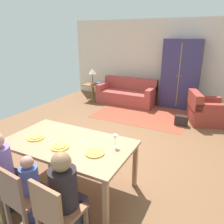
# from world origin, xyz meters

# --- Properties ---
(ground_plane) EXTENTS (7.10, 6.10, 0.02)m
(ground_plane) POSITION_xyz_m (0.00, 0.45, -0.01)
(ground_plane) COLOR brown
(back_wall) EXTENTS (7.10, 0.10, 2.70)m
(back_wall) POSITION_xyz_m (0.00, 3.55, 1.35)
(back_wall) COLOR beige
(back_wall) RESTS_ON ground_plane
(dining_table) EXTENTS (1.85, 1.04, 0.76)m
(dining_table) POSITION_xyz_m (-0.16, -1.60, 0.69)
(dining_table) COLOR #B17A57
(dining_table) RESTS_ON ground_plane
(plate_near_man) EXTENTS (0.25, 0.25, 0.02)m
(plate_near_man) POSITION_xyz_m (-0.67, -1.72, 0.77)
(plate_near_man) COLOR yellow
(plate_near_man) RESTS_ON dining_table
(pizza_near_man) EXTENTS (0.17, 0.17, 0.01)m
(pizza_near_man) POSITION_xyz_m (-0.67, -1.72, 0.78)
(pizza_near_man) COLOR #DE9447
(pizza_near_man) RESTS_ON plate_near_man
(plate_near_child) EXTENTS (0.25, 0.25, 0.02)m
(plate_near_child) POSITION_xyz_m (-0.16, -1.78, 0.77)
(plate_near_child) COLOR yellow
(plate_near_child) RESTS_ON dining_table
(pizza_near_child) EXTENTS (0.17, 0.17, 0.01)m
(pizza_near_child) POSITION_xyz_m (-0.16, -1.78, 0.78)
(pizza_near_child) COLOR gold
(pizza_near_child) RESTS_ON plate_near_child
(plate_near_woman) EXTENTS (0.25, 0.25, 0.02)m
(plate_near_woman) POSITION_xyz_m (0.35, -1.70, 0.77)
(plate_near_woman) COLOR yellow
(plate_near_woman) RESTS_ON dining_table
(wine_glass) EXTENTS (0.07, 0.07, 0.19)m
(wine_glass) POSITION_xyz_m (0.51, -1.42, 0.89)
(wine_glass) COLOR silver
(wine_glass) RESTS_ON dining_table
(fork) EXTENTS (0.03, 0.15, 0.01)m
(fork) POSITION_xyz_m (-0.43, -1.65, 0.76)
(fork) COLOR silver
(fork) RESTS_ON dining_table
(knife) EXTENTS (0.02, 0.17, 0.01)m
(knife) POSITION_xyz_m (0.01, -1.50, 0.76)
(knife) COLOR silver
(knife) RESTS_ON dining_table
(person_man) EXTENTS (0.30, 0.41, 1.11)m
(person_man) POSITION_xyz_m (-0.67, -2.30, 0.51)
(person_man) COLOR #34384D
(person_man) RESTS_ON ground_plane
(dining_chair_child) EXTENTS (0.46, 0.46, 0.87)m
(dining_chair_child) POSITION_xyz_m (-0.17, -2.48, 0.49)
(dining_chair_child) COLOR brown
(dining_chair_child) RESTS_ON ground_plane
(person_child) EXTENTS (0.22, 0.30, 0.92)m
(person_child) POSITION_xyz_m (-0.15, -2.31, 0.43)
(person_child) COLOR #2D2D51
(person_child) RESTS_ON ground_plane
(dining_chair_woman) EXTENTS (0.46, 0.46, 0.87)m
(dining_chair_woman) POSITION_xyz_m (0.34, -2.48, 0.49)
(dining_chair_woman) COLOR #955D40
(dining_chair_woman) RESTS_ON ground_plane
(person_woman) EXTENTS (0.30, 0.41, 1.11)m
(person_woman) POSITION_xyz_m (0.35, -2.30, 0.51)
(person_woman) COLOR #3B3345
(person_woman) RESTS_ON ground_plane
(area_rug) EXTENTS (2.60, 1.80, 0.01)m
(area_rug) POSITION_xyz_m (-0.27, 1.91, 0.00)
(area_rug) COLOR #9A402C
(area_rug) RESTS_ON ground_plane
(couch) EXTENTS (1.90, 0.86, 0.82)m
(couch) POSITION_xyz_m (-1.11, 2.77, 0.30)
(couch) COLOR #A9423D
(couch) RESTS_ON ground_plane
(armchair) EXTENTS (1.11, 1.10, 0.82)m
(armchair) POSITION_xyz_m (1.41, 2.10, 0.32)
(armchair) COLOR maroon
(armchair) RESTS_ON ground_plane
(armoire) EXTENTS (1.10, 0.59, 2.10)m
(armoire) POSITION_xyz_m (0.51, 3.16, 1.05)
(armoire) COLOR #362E5B
(armoire) RESTS_ON ground_plane
(side_table) EXTENTS (0.56, 0.56, 0.58)m
(side_table) POSITION_xyz_m (-2.31, 2.51, 0.38)
(side_table) COLOR brown
(side_table) RESTS_ON ground_plane
(table_lamp) EXTENTS (0.26, 0.26, 0.54)m
(table_lamp) POSITION_xyz_m (-2.31, 2.51, 1.01)
(table_lamp) COLOR #533D43
(table_lamp) RESTS_ON side_table
(book_lower) EXTENTS (0.22, 0.16, 0.03)m
(book_lower) POSITION_xyz_m (-2.15, 2.47, 0.59)
(book_lower) COLOR maroon
(book_lower) RESTS_ON side_table
(book_upper) EXTENTS (0.22, 0.16, 0.03)m
(book_upper) POSITION_xyz_m (-2.10, 2.56, 0.62)
(book_upper) COLOR navy
(book_upper) RESTS_ON book_lower
(handbag) EXTENTS (0.32, 0.16, 0.26)m
(handbag) POSITION_xyz_m (0.91, 1.61, 0.13)
(handbag) COLOR black
(handbag) RESTS_ON ground_plane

